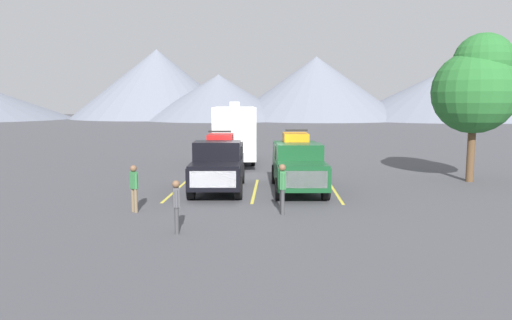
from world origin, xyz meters
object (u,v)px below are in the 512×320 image
(person_b, at_px, (134,185))
(person_a, at_px, (282,185))
(pickup_truck_a, at_px, (219,163))
(pickup_truck_b, at_px, (298,163))
(person_c, at_px, (176,203))
(camper_trailer_a, at_px, (235,131))

(person_b, bearing_deg, person_a, -1.06)
(person_b, bearing_deg, pickup_truck_a, 60.63)
(pickup_truck_a, relative_size, person_b, 3.33)
(pickup_truck_a, xyz_separation_m, person_a, (2.70, -4.39, -0.18))
(pickup_truck_b, distance_m, person_c, 7.96)
(person_a, relative_size, person_c, 1.10)
(camper_trailer_a, height_order, person_b, camper_trailer_a)
(person_b, height_order, person_c, person_b)
(camper_trailer_a, xyz_separation_m, person_c, (-0.34, -15.41, -1.09))
(pickup_truck_a, height_order, person_a, pickup_truck_a)
(person_c, bearing_deg, person_a, 38.91)
(person_b, relative_size, person_c, 1.05)
(person_c, bearing_deg, pickup_truck_b, 61.39)
(pickup_truck_b, xyz_separation_m, camper_trailer_a, (-3.47, 8.42, 0.82))
(person_a, bearing_deg, pickup_truck_b, 80.91)
(pickup_truck_b, distance_m, camper_trailer_a, 9.14)
(pickup_truck_b, bearing_deg, person_c, -118.61)
(pickup_truck_a, distance_m, person_b, 4.94)
(person_a, bearing_deg, pickup_truck_a, 121.54)
(person_b, bearing_deg, person_c, -52.01)
(camper_trailer_a, relative_size, person_c, 5.03)
(pickup_truck_a, distance_m, person_c, 6.91)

